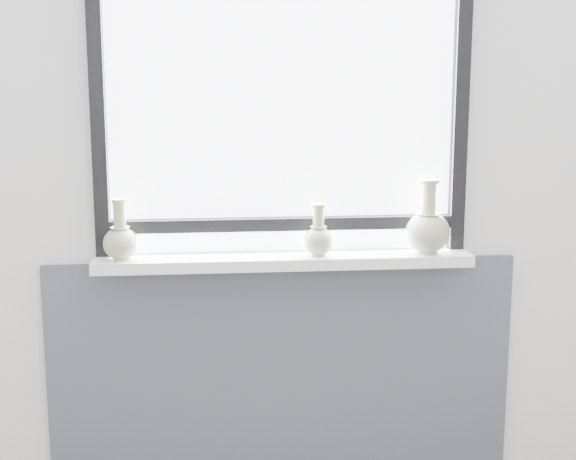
{
  "coord_description": "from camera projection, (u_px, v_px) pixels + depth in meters",
  "views": [
    {
      "loc": [
        -0.26,
        -1.28,
        1.6
      ],
      "look_at": [
        0.0,
        1.55,
        1.02
      ],
      "focal_mm": 55.0,
      "sensor_mm": 36.0,
      "label": 1
    }
  ],
  "objects": [
    {
      "name": "back_wall",
      "position": [
        281.0,
        137.0,
        3.1
      ],
      "size": [
        3.6,
        0.02,
        2.6
      ],
      "primitive_type": "cube",
      "color": "silver",
      "rests_on": "ground"
    },
    {
      "name": "apron_panel",
      "position": [
        282.0,
        374.0,
        3.25
      ],
      "size": [
        1.7,
        0.03,
        0.86
      ],
      "primitive_type": "cube",
      "color": "#3F4856",
      "rests_on": "ground"
    },
    {
      "name": "windowsill",
      "position": [
        284.0,
        260.0,
        3.09
      ],
      "size": [
        1.32,
        0.18,
        0.04
      ],
      "primitive_type": "cube",
      "color": "silver",
      "rests_on": "apron_panel"
    },
    {
      "name": "window",
      "position": [
        282.0,
        97.0,
        3.04
      ],
      "size": [
        1.3,
        0.06,
        1.05
      ],
      "color": "black",
      "rests_on": "windowsill"
    },
    {
      "name": "vase_a",
      "position": [
        121.0,
        240.0,
        3.0
      ],
      "size": [
        0.12,
        0.12,
        0.21
      ],
      "rotation": [
        0.0,
        0.0,
        -0.06
      ],
      "color": "#9EA782",
      "rests_on": "windowsill"
    },
    {
      "name": "vase_b",
      "position": [
        318.0,
        238.0,
        3.06
      ],
      "size": [
        0.11,
        0.11,
        0.18
      ],
      "rotation": [
        0.0,
        0.0,
        0.15
      ],
      "color": "#9EA782",
      "rests_on": "windowsill"
    },
    {
      "name": "vase_c",
      "position": [
        428.0,
        229.0,
        3.1
      ],
      "size": [
        0.16,
        0.16,
        0.26
      ],
      "rotation": [
        0.0,
        0.0,
        0.41
      ],
      "color": "#9EA782",
      "rests_on": "windowsill"
    }
  ]
}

